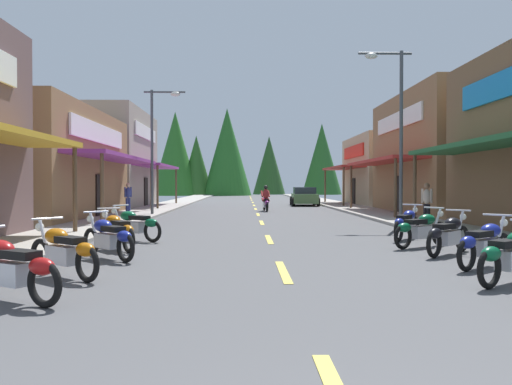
# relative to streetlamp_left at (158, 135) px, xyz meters

# --- Properties ---
(ground) EXTENTS (10.09, 89.62, 0.10)m
(ground) POSITION_rel_streetlamp_left_xyz_m (5.13, 5.39, -4.22)
(ground) COLOR #4C4C4F
(sidewalk_left) EXTENTS (2.73, 89.62, 0.12)m
(sidewalk_left) POSITION_rel_streetlamp_left_xyz_m (-1.27, 5.39, -4.11)
(sidewalk_left) COLOR #9E9991
(sidewalk_left) RESTS_ON ground
(sidewalk_right) EXTENTS (2.73, 89.62, 0.12)m
(sidewalk_right) POSITION_rel_streetlamp_left_xyz_m (11.54, 5.39, -4.11)
(sidewalk_right) COLOR #9E9991
(sidewalk_right) RESTS_ON ground
(centerline_dashes) EXTENTS (0.16, 66.28, 0.01)m
(centerline_dashes) POSITION_rel_streetlamp_left_xyz_m (5.13, 9.92, -4.16)
(centerline_dashes) COLOR #E0C64C
(centerline_dashes) RESTS_ON ground
(storefront_left_middle) EXTENTS (10.24, 11.97, 5.23)m
(storefront_left_middle) POSITION_rel_streetlamp_left_xyz_m (-6.82, -1.34, -1.55)
(storefront_left_middle) COLOR olive
(storefront_left_middle) RESTS_ON ground
(storefront_left_far) EXTENTS (9.85, 10.05, 6.78)m
(storefront_left_far) POSITION_rel_streetlamp_left_xyz_m (-6.63, 10.22, -0.78)
(storefront_left_far) COLOR gray
(storefront_left_far) RESTS_ON ground
(storefront_right_middle) EXTENTS (8.16, 11.18, 6.60)m
(storefront_right_middle) POSITION_rel_streetlamp_left_xyz_m (16.05, 1.81, -0.87)
(storefront_right_middle) COLOR olive
(storefront_right_middle) RESTS_ON ground
(storefront_right_far) EXTENTS (8.74, 9.45, 5.32)m
(storefront_right_far) POSITION_rel_streetlamp_left_xyz_m (16.34, 13.16, -1.51)
(storefront_right_far) COLOR tan
(storefront_right_far) RESTS_ON ground
(streetlamp_left) EXTENTS (2.11, 0.30, 6.43)m
(streetlamp_left) POSITION_rel_streetlamp_left_xyz_m (0.00, 0.00, 0.00)
(streetlamp_left) COLOR #474C51
(streetlamp_left) RESTS_ON ground
(streetlamp_right) EXTENTS (2.11, 0.30, 6.87)m
(streetlamp_right) POSITION_rel_streetlamp_left_xyz_m (10.28, -6.16, 0.24)
(streetlamp_right) COLOR #474C51
(streetlamp_right) RESTS_ON ground
(motorcycle_parked_right_1) EXTENTS (1.80, 1.32, 1.04)m
(motorcycle_parked_right_1) POSITION_rel_streetlamp_left_xyz_m (8.83, -17.79, -3.68)
(motorcycle_parked_right_1) COLOR black
(motorcycle_parked_right_1) RESTS_ON ground
(motorcycle_parked_right_2) EXTENTS (1.74, 1.41, 1.04)m
(motorcycle_parked_right_2) POSITION_rel_streetlamp_left_xyz_m (9.14, -16.18, -3.68)
(motorcycle_parked_right_2) COLOR black
(motorcycle_parked_right_2) RESTS_ON ground
(motorcycle_parked_right_3) EXTENTS (1.61, 1.55, 1.04)m
(motorcycle_parked_right_3) POSITION_rel_streetlamp_left_xyz_m (9.14, -14.40, -3.68)
(motorcycle_parked_right_3) COLOR black
(motorcycle_parked_right_3) RESTS_ON ground
(motorcycle_parked_right_4) EXTENTS (1.84, 1.26, 1.04)m
(motorcycle_parked_right_4) POSITION_rel_streetlamp_left_xyz_m (8.99, -13.00, -3.68)
(motorcycle_parked_right_4) COLOR black
(motorcycle_parked_right_4) RESTS_ON ground
(motorcycle_parked_right_5) EXTENTS (1.33, 1.79, 1.04)m
(motorcycle_parked_right_5) POSITION_rel_streetlamp_left_xyz_m (9.21, -11.14, -3.68)
(motorcycle_parked_right_5) COLOR black
(motorcycle_parked_right_5) RESTS_ON ground
(motorcycle_parked_left_0) EXTENTS (1.90, 1.16, 1.04)m
(motorcycle_parked_left_0) POSITION_rel_streetlamp_left_xyz_m (1.13, -18.90, -3.68)
(motorcycle_parked_left_0) COLOR black
(motorcycle_parked_left_0) RESTS_ON ground
(motorcycle_parked_left_1) EXTENTS (1.71, 1.45, 1.04)m
(motorcycle_parked_left_1) POSITION_rel_streetlamp_left_xyz_m (1.23, -17.08, -3.68)
(motorcycle_parked_left_1) COLOR black
(motorcycle_parked_left_1) RESTS_ON ground
(motorcycle_parked_left_2) EXTENTS (1.56, 1.61, 1.04)m
(motorcycle_parked_left_2) POSITION_rel_streetlamp_left_xyz_m (1.42, -14.87, -3.68)
(motorcycle_parked_left_2) COLOR black
(motorcycle_parked_left_2) RESTS_ON ground
(motorcycle_parked_left_3) EXTENTS (1.34, 1.79, 1.04)m
(motorcycle_parked_left_3) POSITION_rel_streetlamp_left_xyz_m (1.22, -13.31, -3.68)
(motorcycle_parked_left_3) COLOR black
(motorcycle_parked_left_3) RESTS_ON ground
(motorcycle_parked_left_4) EXTENTS (1.85, 1.24, 1.04)m
(motorcycle_parked_left_4) POSITION_rel_streetlamp_left_xyz_m (1.21, -11.32, -3.68)
(motorcycle_parked_left_4) COLOR black
(motorcycle_parked_left_4) RESTS_ON ground
(rider_cruising_lead) EXTENTS (0.60, 2.14, 1.57)m
(rider_cruising_lead) POSITION_rel_streetlamp_left_xyz_m (5.68, 4.47, -3.51)
(rider_cruising_lead) COLOR black
(rider_cruising_lead) RESTS_ON ground
(pedestrian_by_shop) EXTENTS (0.39, 0.52, 1.69)m
(pedestrian_by_shop) POSITION_rel_streetlamp_left_xyz_m (11.65, -6.06, -3.19)
(pedestrian_by_shop) COLOR black
(pedestrian_by_shop) RESTS_ON ground
(pedestrian_browsing) EXTENTS (0.40, 0.51, 1.70)m
(pedestrian_browsing) POSITION_rel_streetlamp_left_xyz_m (-2.14, 2.67, -3.18)
(pedestrian_browsing) COLOR #333F8C
(pedestrian_browsing) RESTS_ON ground
(parked_car_curbside) EXTENTS (2.21, 4.38, 1.40)m
(parked_car_curbside) POSITION_rel_streetlamp_left_xyz_m (8.98, 12.56, -3.48)
(parked_car_curbside) COLOR #4C723F
(parked_car_curbside) RESTS_ON ground
(treeline_backdrop) EXTENTS (28.58, 13.41, 12.58)m
(treeline_backdrop) POSITION_rel_streetlamp_left_xyz_m (3.34, 49.61, 1.50)
(treeline_backdrop) COLOR #284F23
(treeline_backdrop) RESTS_ON ground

